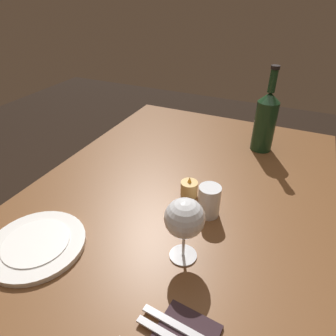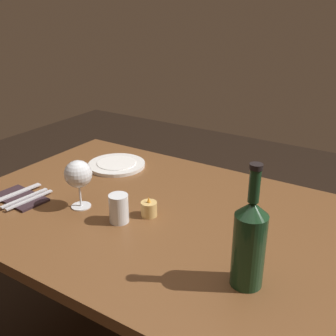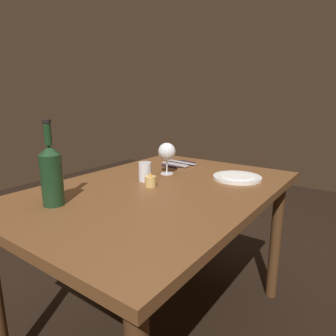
{
  "view_description": "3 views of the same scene",
  "coord_description": "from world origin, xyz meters",
  "px_view_note": "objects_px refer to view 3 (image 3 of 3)",
  "views": [
    {
      "loc": [
        0.67,
        0.28,
        1.3
      ],
      "look_at": [
        0.04,
        -0.01,
        0.86
      ],
      "focal_mm": 31.81,
      "sensor_mm": 36.0,
      "label": 1
    },
    {
      "loc": [
        -0.68,
        0.96,
        1.39
      ],
      "look_at": [
        -0.02,
        -0.08,
        0.87
      ],
      "focal_mm": 43.14,
      "sensor_mm": 36.0,
      "label": 2
    },
    {
      "loc": [
        -1.0,
        -0.77,
        1.13
      ],
      "look_at": [
        0.03,
        -0.03,
        0.83
      ],
      "focal_mm": 31.56,
      "sensor_mm": 36.0,
      "label": 3
    }
  ],
  "objects_px": {
    "water_tumbler": "(145,172)",
    "dinner_plate": "(237,177)",
    "wine_glass_left": "(167,152)",
    "folded_napkin": "(179,164)",
    "fork_inner": "(176,164)",
    "table_knife": "(181,162)",
    "wine_bottle": "(51,174)",
    "fork_outer": "(174,164)",
    "votive_candle": "(150,182)"
  },
  "relations": [
    {
      "from": "water_tumbler",
      "to": "dinner_plate",
      "type": "relative_size",
      "value": 0.39
    },
    {
      "from": "wine_glass_left",
      "to": "folded_napkin",
      "type": "xyz_separation_m",
      "value": [
        0.22,
        0.07,
        -0.11
      ]
    },
    {
      "from": "wine_glass_left",
      "to": "dinner_plate",
      "type": "xyz_separation_m",
      "value": [
        0.12,
        -0.34,
        -0.11
      ]
    },
    {
      "from": "water_tumbler",
      "to": "fork_inner",
      "type": "bearing_deg",
      "value": 10.17
    },
    {
      "from": "water_tumbler",
      "to": "folded_napkin",
      "type": "distance_m",
      "value": 0.4
    },
    {
      "from": "fork_inner",
      "to": "table_knife",
      "type": "xyz_separation_m",
      "value": [
        0.06,
        0.0,
        0.0
      ]
    },
    {
      "from": "water_tumbler",
      "to": "wine_bottle",
      "type": "bearing_deg",
      "value": 171.59
    },
    {
      "from": "water_tumbler",
      "to": "folded_napkin",
      "type": "xyz_separation_m",
      "value": [
        0.39,
        0.07,
        -0.04
      ]
    },
    {
      "from": "wine_bottle",
      "to": "table_knife",
      "type": "bearing_deg",
      "value": -0.07
    },
    {
      "from": "wine_bottle",
      "to": "dinner_plate",
      "type": "height_order",
      "value": "wine_bottle"
    },
    {
      "from": "dinner_plate",
      "to": "fork_outer",
      "type": "relative_size",
      "value": 1.31
    },
    {
      "from": "wine_bottle",
      "to": "folded_napkin",
      "type": "relative_size",
      "value": 1.59
    },
    {
      "from": "votive_candle",
      "to": "dinner_plate",
      "type": "distance_m",
      "value": 0.44
    },
    {
      "from": "dinner_plate",
      "to": "fork_inner",
      "type": "distance_m",
      "value": 0.42
    },
    {
      "from": "fork_inner",
      "to": "table_knife",
      "type": "relative_size",
      "value": 0.86
    },
    {
      "from": "wine_bottle",
      "to": "fork_inner",
      "type": "distance_m",
      "value": 0.82
    },
    {
      "from": "wine_glass_left",
      "to": "fork_inner",
      "type": "bearing_deg",
      "value": 20.32
    },
    {
      "from": "water_tumbler",
      "to": "wine_glass_left",
      "type": "bearing_deg",
      "value": -2.27
    },
    {
      "from": "wine_glass_left",
      "to": "water_tumbler",
      "type": "relative_size",
      "value": 1.81
    },
    {
      "from": "votive_candle",
      "to": "dinner_plate",
      "type": "height_order",
      "value": "votive_candle"
    },
    {
      "from": "fork_outer",
      "to": "table_knife",
      "type": "height_order",
      "value": "same"
    },
    {
      "from": "wine_bottle",
      "to": "water_tumbler",
      "type": "height_order",
      "value": "wine_bottle"
    },
    {
      "from": "votive_candle",
      "to": "fork_outer",
      "type": "height_order",
      "value": "votive_candle"
    },
    {
      "from": "water_tumbler",
      "to": "folded_napkin",
      "type": "bearing_deg",
      "value": 9.53
    },
    {
      "from": "folded_napkin",
      "to": "table_knife",
      "type": "distance_m",
      "value": 0.03
    },
    {
      "from": "wine_bottle",
      "to": "water_tumbler",
      "type": "bearing_deg",
      "value": -8.41
    },
    {
      "from": "wine_bottle",
      "to": "water_tumbler",
      "type": "xyz_separation_m",
      "value": [
        0.45,
        -0.07,
        -0.08
      ]
    },
    {
      "from": "fork_inner",
      "to": "folded_napkin",
      "type": "bearing_deg",
      "value": 0.0
    },
    {
      "from": "votive_candle",
      "to": "table_knife",
      "type": "bearing_deg",
      "value": 16.95
    },
    {
      "from": "dinner_plate",
      "to": "water_tumbler",
      "type": "bearing_deg",
      "value": 130.29
    },
    {
      "from": "wine_glass_left",
      "to": "dinner_plate",
      "type": "distance_m",
      "value": 0.38
    },
    {
      "from": "fork_inner",
      "to": "wine_bottle",
      "type": "bearing_deg",
      "value": 179.92
    },
    {
      "from": "water_tumbler",
      "to": "fork_inner",
      "type": "distance_m",
      "value": 0.37
    },
    {
      "from": "wine_bottle",
      "to": "dinner_plate",
      "type": "xyz_separation_m",
      "value": [
        0.74,
        -0.41,
        -0.11
      ]
    },
    {
      "from": "votive_candle",
      "to": "wine_bottle",
      "type": "bearing_deg",
      "value": 159.51
    },
    {
      "from": "dinner_plate",
      "to": "fork_outer",
      "type": "distance_m",
      "value": 0.41
    },
    {
      "from": "wine_bottle",
      "to": "fork_inner",
      "type": "xyz_separation_m",
      "value": [
        0.81,
        -0.0,
        -0.11
      ]
    },
    {
      "from": "fork_outer",
      "to": "table_knife",
      "type": "bearing_deg",
      "value": 0.0
    },
    {
      "from": "folded_napkin",
      "to": "table_knife",
      "type": "relative_size",
      "value": 0.95
    },
    {
      "from": "dinner_plate",
      "to": "fork_inner",
      "type": "relative_size",
      "value": 1.31
    },
    {
      "from": "fork_outer",
      "to": "dinner_plate",
      "type": "bearing_deg",
      "value": -96.35
    },
    {
      "from": "dinner_plate",
      "to": "folded_napkin",
      "type": "distance_m",
      "value": 0.42
    },
    {
      "from": "wine_glass_left",
      "to": "folded_napkin",
      "type": "bearing_deg",
      "value": 18.16
    },
    {
      "from": "folded_napkin",
      "to": "fork_outer",
      "type": "distance_m",
      "value": 0.05
    },
    {
      "from": "votive_candle",
      "to": "fork_inner",
      "type": "relative_size",
      "value": 0.37
    },
    {
      "from": "water_tumbler",
      "to": "dinner_plate",
      "type": "distance_m",
      "value": 0.45
    },
    {
      "from": "wine_bottle",
      "to": "votive_candle",
      "type": "xyz_separation_m",
      "value": [
        0.39,
        -0.15,
        -0.1
      ]
    },
    {
      "from": "water_tumbler",
      "to": "fork_outer",
      "type": "xyz_separation_m",
      "value": [
        0.34,
        0.07,
        -0.03
      ]
    },
    {
      "from": "dinner_plate",
      "to": "table_knife",
      "type": "relative_size",
      "value": 1.12
    },
    {
      "from": "water_tumbler",
      "to": "fork_outer",
      "type": "height_order",
      "value": "water_tumbler"
    }
  ]
}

